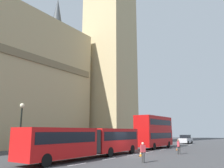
{
  "coord_description": "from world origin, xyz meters",
  "views": [
    {
      "loc": [
        -22.83,
        -13.2,
        2.61
      ],
      "look_at": [
        5.21,
        5.39,
        9.4
      ],
      "focal_mm": 37.61,
      "sensor_mm": 36.0,
      "label": 1
    }
  ],
  "objects": [
    {
      "name": "double_decker_bus",
      "position": [
        12.11,
        2.0,
        2.71
      ],
      "size": [
        9.24,
        2.54,
        4.9
      ],
      "color": "#B20F0F",
      "rests_on": "ground_plane"
    },
    {
      "name": "ground_plane",
      "position": [
        0.0,
        0.0,
        0.0
      ],
      "size": [
        160.0,
        160.0,
        0.0
      ],
      "primitive_type": "plane",
      "color": "#424244"
    },
    {
      "name": "traffic_cone_middle",
      "position": [
        9.95,
        -2.25,
        0.28
      ],
      "size": [
        0.36,
        0.36,
        0.58
      ],
      "color": "black",
      "rests_on": "ground_plane"
    },
    {
      "name": "lane_centre_marking",
      "position": [
        5.84,
        0.0,
        0.0
      ],
      "size": [
        39.0,
        0.16,
        0.01
      ],
      "color": "silver",
      "rests_on": "ground_plane"
    },
    {
      "name": "traffic_cone_west",
      "position": [
        0.14,
        -1.58,
        0.28
      ],
      "size": [
        0.36,
        0.36,
        0.58
      ],
      "color": "black",
      "rests_on": "ground_plane"
    },
    {
      "name": "pedestrian_near_cones",
      "position": [
        -4.18,
        -3.99,
        0.91
      ],
      "size": [
        0.46,
        0.43,
        1.69
      ],
      "color": "#333333",
      "rests_on": "ground_plane"
    },
    {
      "name": "pedestrian_by_kerb",
      "position": [
        4.85,
        -4.12,
        0.91
      ],
      "size": [
        0.43,
        0.36,
        1.69
      ],
      "color": "#333333",
      "rests_on": "ground_plane"
    },
    {
      "name": "articulated_bus",
      "position": [
        -3.97,
        1.99,
        1.74
      ],
      "size": [
        16.02,
        2.54,
        2.9
      ],
      "color": "red",
      "rests_on": "ground_plane"
    },
    {
      "name": "street_lamp",
      "position": [
        -8.82,
        6.5,
        3.06
      ],
      "size": [
        0.44,
        0.44,
        5.27
      ],
      "color": "black",
      "rests_on": "ground_plane"
    },
    {
      "name": "sedan_lead",
      "position": [
        28.99,
        2.14,
        0.91
      ],
      "size": [
        4.4,
        1.86,
        1.85
      ],
      "color": "#B7B7BC",
      "rests_on": "ground_plane"
    }
  ]
}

